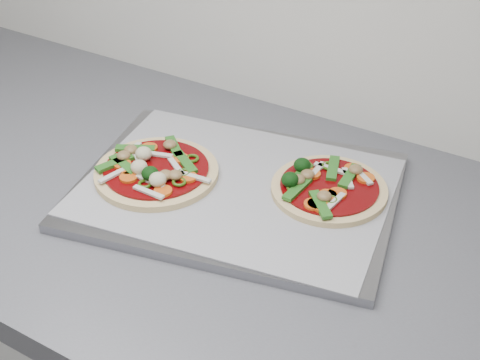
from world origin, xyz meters
The scene contains 4 objects.
baking_tray centered at (-0.68, 1.34, 0.91)m, with size 0.43×0.32×0.01m, color gray.
parchment centered at (-0.68, 1.34, 0.92)m, with size 0.41×0.30×0.00m, color gray.
pizza_left centered at (-0.79, 1.30, 0.93)m, with size 0.19×0.19×0.03m.
pizza_right centered at (-0.57, 1.39, 0.92)m, with size 0.19×0.19×0.03m.
Camera 1 is at (-0.29, 0.69, 1.46)m, focal length 50.00 mm.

